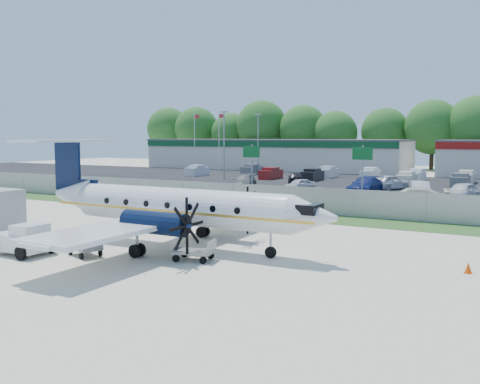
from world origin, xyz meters
The scene contains 29 objects.
ground centered at (0.00, 0.00, 0.00)m, with size 170.00×170.00×0.00m, color beige.
grass_verge centered at (0.00, 12.00, 0.01)m, with size 170.00×4.00×0.02m, color #2D561E.
access_road centered at (0.00, 19.00, 0.01)m, with size 170.00×8.00×0.02m, color black.
parking_lot centered at (0.00, 40.00, 0.01)m, with size 170.00×32.00×0.02m, color black.
perimeter_fence centered at (0.00, 14.00, 1.00)m, with size 120.00×0.06×1.99m.
building_west centered at (-24.00, 61.98, 2.63)m, with size 46.40×12.40×5.24m.
sign_left centered at (-8.00, 22.91, 3.61)m, with size 1.80×0.26×5.00m.
sign_mid centered at (3.00, 22.91, 3.61)m, with size 1.80×0.26×5.00m.
flagpole_west centered at (-35.92, 55.00, 5.64)m, with size 1.06×0.12×10.00m.
flagpole_east centered at (-30.92, 55.00, 5.64)m, with size 1.06×0.12×10.00m.
light_pole_nw centered at (-20.00, 38.00, 5.23)m, with size 0.90×0.35×9.09m.
light_pole_sw centered at (-20.00, 48.00, 5.23)m, with size 0.90×0.35×9.09m.
tree_line centered at (0.00, 74.00, 0.00)m, with size 112.00×6.00×14.00m, color #225B1A, non-canonical shape.
aircraft centered at (-0.29, -0.68, 2.17)m, with size 17.94×17.74×5.61m.
pushback_tug centered at (-5.63, -5.84, 0.74)m, with size 2.91×2.12×1.55m.
baggage_cart_near centered at (-2.81, -4.61, 0.43)m, with size 2.02×1.59×0.93m.
baggage_cart_far centered at (2.39, -2.90, 0.47)m, with size 2.12×1.54×1.00m.
cone_nose centered at (13.97, 0.78, 0.23)m, with size 0.34×0.34×0.48m.
cone_starboard_wing centered at (-2.61, 12.59, 0.28)m, with size 0.41×0.41×0.58m.
road_car_west centered at (-12.61, 16.63, 0.00)m, with size 1.78×4.42×1.51m, color beige.
road_car_mid centered at (7.62, 20.52, 0.00)m, with size 2.38×5.86×1.70m, color beige.
parked_car_a centered at (-12.01, 28.70, 0.00)m, with size 2.19×5.38×1.56m, color #595B5E.
parked_car_b centered at (-5.68, 29.49, 0.00)m, with size 1.53×3.81×1.30m, color silver.
parked_car_c centered at (1.45, 29.51, 0.00)m, with size 2.38×5.86×1.70m, color navy.
parked_car_d centered at (6.88, 29.06, 0.00)m, with size 1.64×4.69×1.55m, color silver.
parked_car_e centered at (10.66, 28.46, 0.00)m, with size 1.94×4.83×1.65m, color silver.
parked_car_f centered at (-8.64, 35.65, 0.00)m, with size 1.80×4.48×1.53m, color black.
parked_car_g centered at (2.58, 35.10, 0.00)m, with size 2.00×4.98×1.70m, color silver.
far_parking_rows centered at (0.00, 45.00, 0.00)m, with size 56.00×10.00×1.60m, color gray, non-canonical shape.
Camera 1 is at (16.17, -23.44, 5.83)m, focal length 40.00 mm.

